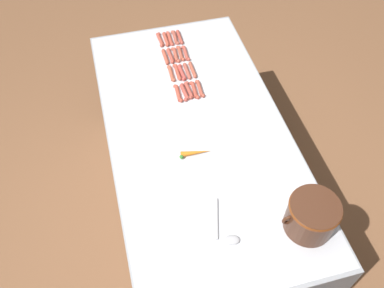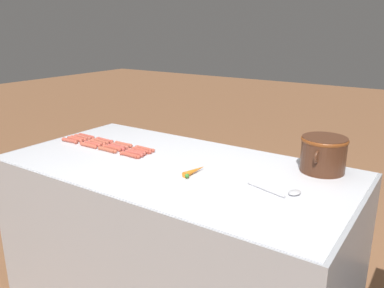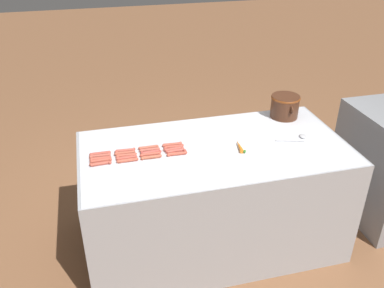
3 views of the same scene
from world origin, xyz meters
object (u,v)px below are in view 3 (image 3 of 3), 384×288
Objects in this scene: hot_dog_1 at (125,150)px; hot_dog_5 at (125,153)px; hot_dog_7 at (174,147)px; hot_dog_13 at (127,158)px; hot_dog_19 at (177,154)px; carrot at (240,146)px; hot_dog_16 at (100,164)px; hot_dog_18 at (151,157)px; hot_dog_4 at (100,156)px; hot_dog_3 at (172,144)px; serving_spoon at (298,138)px; hot_dog_10 at (151,152)px; hot_dog_14 at (150,154)px; hot_dog_12 at (101,161)px; hot_dog_11 at (174,149)px; bean_pot at (285,105)px; hot_dog_9 at (126,155)px; hot_dog_17 at (127,160)px; hot_dog_8 at (100,158)px; hot_dog_2 at (148,147)px; hot_dog_6 at (150,150)px; hot_dog_0 at (100,153)px; hot_dog_15 at (176,151)px.

hot_dog_1 is 0.04m from hot_dog_5.
hot_dog_13 is (0.07, -0.36, 0.00)m from hot_dog_7.
carrot is at bearing 88.12° from hot_dog_19.
hot_dog_18 is at bearing 89.68° from hot_dog_16.
hot_dog_19 is (0.10, 0.00, 0.00)m from hot_dog_7.
carrot is (0.12, 1.01, 0.00)m from hot_dog_4.
hot_dog_13 is (0.11, -0.35, 0.00)m from hot_dog_3.
serving_spoon is 1.47× the size of carrot.
hot_dog_10 is (0.04, 0.36, 0.00)m from hot_dog_4.
hot_dog_14 is (-0.00, 0.17, 0.00)m from hot_dog_13.
hot_dog_7 is 1.00× the size of hot_dog_12.
serving_spoon is (-0.01, 0.96, -0.00)m from hot_dog_19.
hot_dog_12 is at bearing -86.25° from hot_dog_11.
hot_dog_3 and hot_dog_12 have the same top height.
hot_dog_1 and hot_dog_14 have the same top height.
hot_dog_18 is (0.04, 0.35, 0.00)m from hot_dog_12.
hot_dog_7 is at bearing -74.01° from bean_pot.
hot_dog_10 is at bearing -66.76° from hot_dog_3.
hot_dog_1 is at bearing -121.00° from hot_dog_14.
hot_dog_1 is at bearing -111.52° from hot_dog_10.
hot_dog_9 is (0.07, 0.00, 0.00)m from hot_dog_1.
carrot is at bearing 75.75° from hot_dog_7.
hot_dog_17 is 0.51× the size of bean_pot.
hot_dog_1 and hot_dog_8 have the same top height.
hot_dog_2 is 1.00× the size of hot_dog_6.
hot_dog_0 is at bearing 174.00° from hot_dog_4.
carrot is at bearing 83.71° from hot_dog_15.
hot_dog_5 and hot_dog_11 have the same top height.
hot_dog_13 is 1.43m from bean_pot.
hot_dog_0 is 0.51× the size of bean_pot.
bean_pot reaches higher than hot_dog_7.
hot_dog_6 is 1.00× the size of hot_dog_10.
hot_dog_12 and hot_dog_13 have the same top height.
hot_dog_1 is 0.18m from hot_dog_4.
hot_dog_19 is (-0.00, 0.36, 0.00)m from hot_dog_17.
hot_dog_18 is (0.03, 0.17, 0.00)m from hot_dog_13.
hot_dog_5 and hot_dog_7 have the same top height.
hot_dog_4 is (0.03, -0.00, 0.00)m from hot_dog_0.
hot_dog_0 and hot_dog_2 have the same top height.
hot_dog_6 and hot_dog_18 have the same top height.
hot_dog_17 is 0.84× the size of carrot.
hot_dog_7 and hot_dog_12 have the same top height.
hot_dog_8 is 1.00× the size of hot_dog_9.
hot_dog_19 is (0.11, 0.54, 0.00)m from hot_dog_4.
hot_dog_4 is at bearing -177.43° from hot_dog_8.
hot_dog_3 is 0.36m from hot_dog_5.
hot_dog_1 is 0.19m from hot_dog_10.
carrot is (0.12, 0.65, 0.00)m from hot_dog_6.
carrot is (0.16, 0.66, 0.00)m from hot_dog_2.
hot_dog_12 is at bearing -78.85° from hot_dog_3.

